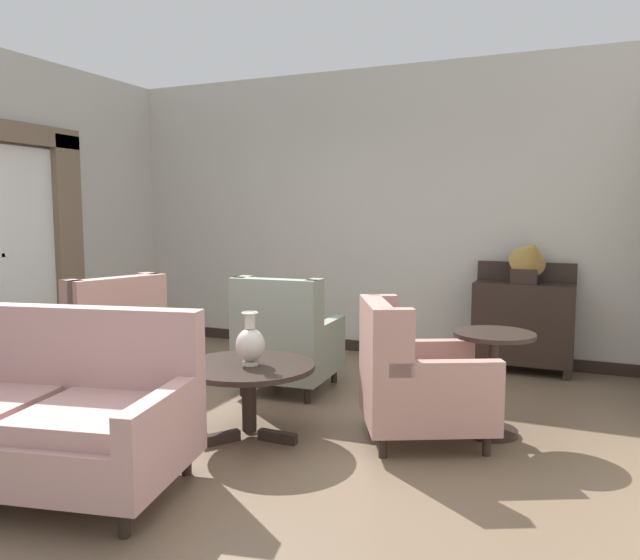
{
  "coord_description": "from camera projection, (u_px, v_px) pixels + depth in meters",
  "views": [
    {
      "loc": [
        2.23,
        -3.45,
        1.54
      ],
      "look_at": [
        0.34,
        0.92,
        1.02
      ],
      "focal_mm": 34.41,
      "sensor_mm": 36.0,
      "label": 1
    }
  ],
  "objects": [
    {
      "name": "coffee_table",
      "position": [
        249.0,
        377.0,
        4.19
      ],
      "size": [
        0.91,
        0.91,
        0.52
      ],
      "color": "black",
      "rests_on": "ground"
    },
    {
      "name": "baseboard_back",
      "position": [
        363.0,
        346.0,
        6.84
      ],
      "size": [
        5.83,
        0.03,
        0.12
      ],
      "primitive_type": "cube",
      "color": "black",
      "rests_on": "ground"
    },
    {
      "name": "ground",
      "position": [
        222.0,
        439.0,
        4.2
      ],
      "size": [
        8.29,
        8.29,
        0.0
      ],
      "primitive_type": "plane",
      "color": "brown"
    },
    {
      "name": "porcelain_vase",
      "position": [
        250.0,
        344.0,
        4.14
      ],
      "size": [
        0.2,
        0.2,
        0.36
      ],
      "color": "beige",
      "rests_on": "coffee_table"
    },
    {
      "name": "wall_back",
      "position": [
        366.0,
        213.0,
        6.73
      ],
      "size": [
        5.99,
        0.08,
        3.08
      ],
      "primitive_type": "cube",
      "color": "#BCB7AD",
      "rests_on": "ground"
    },
    {
      "name": "window_with_curtains",
      "position": [
        3.0,
        239.0,
        5.78
      ],
      "size": [
        0.12,
        1.87,
        2.37
      ],
      "color": "silver"
    },
    {
      "name": "armchair_far_left",
      "position": [
        105.0,
        350.0,
        4.9
      ],
      "size": [
        0.99,
        0.96,
        1.05
      ],
      "rotation": [
        0.0,
        0.0,
        4.43
      ],
      "color": "tan",
      "rests_on": "ground"
    },
    {
      "name": "gramophone",
      "position": [
        530.0,
        257.0,
        5.73
      ],
      "size": [
        0.47,
        0.54,
        0.52
      ],
      "color": "black",
      "rests_on": "sideboard"
    },
    {
      "name": "settee",
      "position": [
        44.0,
        417.0,
        3.44
      ],
      "size": [
        1.79,
        1.2,
        0.98
      ],
      "rotation": [
        0.0,
        0.0,
        0.21
      ],
      "color": "tan",
      "rests_on": "ground"
    },
    {
      "name": "sideboard",
      "position": [
        523.0,
        322.0,
        5.9
      ],
      "size": [
        0.93,
        0.35,
        1.06
      ],
      "color": "black",
      "rests_on": "ground"
    },
    {
      "name": "armchair_foreground_right",
      "position": [
        286.0,
        343.0,
        5.27
      ],
      "size": [
        0.79,
        0.87,
        1.01
      ],
      "rotation": [
        0.0,
        0.0,
        3.2
      ],
      "color": "gray",
      "rests_on": "ground"
    },
    {
      "name": "armchair_near_sideboard",
      "position": [
        414.0,
        380.0,
        4.13
      ],
      "size": [
        1.06,
        1.02,
        0.96
      ],
      "rotation": [
        0.0,
        0.0,
        2.03
      ],
      "color": "tan",
      "rests_on": "ground"
    },
    {
      "name": "side_table",
      "position": [
        493.0,
        373.0,
        4.23
      ],
      "size": [
        0.56,
        0.56,
        0.72
      ],
      "color": "black",
      "rests_on": "ground"
    },
    {
      "name": "wall_left",
      "position": [
        14.0,
        213.0,
        6.0
      ],
      "size": [
        0.08,
        4.14,
        3.08
      ],
      "primitive_type": "cube",
      "color": "#BCB7AD",
      "rests_on": "ground"
    }
  ]
}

